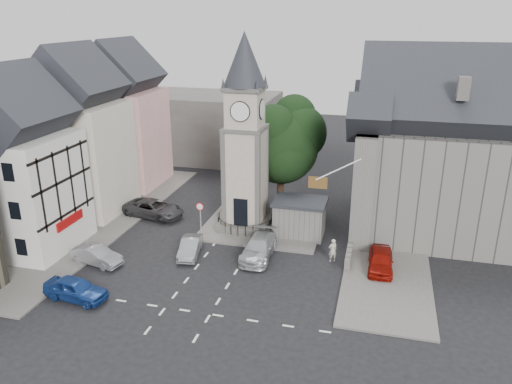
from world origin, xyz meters
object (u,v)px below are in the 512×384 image
(car_west_blue, at_px, (76,289))
(pedestrian, at_px, (333,250))
(car_east_red, at_px, (381,260))
(stone_shelter, at_px, (300,217))
(clock_tower, at_px, (245,135))

(car_west_blue, distance_m, pedestrian, 18.12)
(car_west_blue, bearing_deg, car_east_red, -58.66)
(stone_shelter, xyz_separation_m, car_east_red, (6.70, -4.50, -0.81))
(clock_tower, bearing_deg, car_west_blue, -118.19)
(car_west_blue, height_order, pedestrian, pedestrian)
(car_west_blue, bearing_deg, pedestrian, -52.83)
(stone_shelter, height_order, pedestrian, stone_shelter)
(clock_tower, relative_size, pedestrian, 8.93)
(car_east_red, distance_m, pedestrian, 3.52)
(car_west_blue, distance_m, car_east_red, 21.02)
(clock_tower, xyz_separation_m, car_west_blue, (-7.50, -13.99, -7.39))
(stone_shelter, height_order, car_west_blue, stone_shelter)
(clock_tower, bearing_deg, stone_shelter, -5.84)
(car_west_blue, bearing_deg, stone_shelter, -36.35)
(car_west_blue, height_order, car_east_red, car_east_red)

